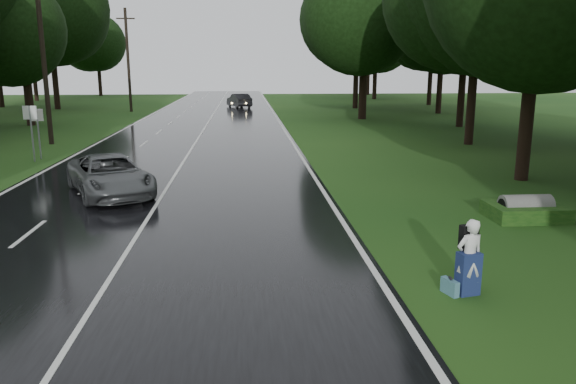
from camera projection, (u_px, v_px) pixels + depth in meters
name	position (u px, v px, depth m)	size (l,w,h in m)	color
ground	(125.00, 256.00, 13.44)	(160.00, 160.00, 0.00)	#214715
road	(195.00, 143.00, 32.87)	(12.00, 140.00, 0.04)	black
lane_center	(195.00, 143.00, 32.87)	(0.12, 140.00, 0.01)	silver
grey_car	(110.00, 175.00, 19.56)	(2.34, 5.06, 1.41)	#4B4F50
far_car	(239.00, 100.00, 61.15)	(1.60, 4.58, 1.51)	black
hitchhiker	(469.00, 260.00, 11.07)	(0.65, 0.61, 1.58)	silver
suitcase	(450.00, 287.00, 11.17)	(0.13, 0.45, 0.32)	teal
culvert	(524.00, 219.00, 16.76)	(0.75, 0.75, 1.49)	slate
utility_pole_mid	(52.00, 144.00, 32.78)	(1.80, 0.28, 10.87)	black
utility_pole_far	(131.00, 112.00, 56.04)	(1.80, 0.28, 10.08)	black
road_sign_a	(35.00, 162.00, 26.69)	(0.65, 0.10, 2.69)	white
road_sign_b	(41.00, 159.00, 27.53)	(0.59, 0.10, 2.48)	white
tree_left_e	(32.00, 125.00, 43.11)	(7.72, 7.72, 12.06)	black
tree_left_f	(58.00, 109.00, 59.19)	(11.37, 11.37, 17.77)	black
tree_right_c	(521.00, 180.00, 22.49)	(8.81, 8.81, 13.76)	black
tree_right_d	(468.00, 144.00, 32.67)	(9.95, 9.95, 15.55)	black
tree_right_e	(362.00, 119.00, 48.29)	(9.38, 9.38, 14.66)	black
tree_right_f	(355.00, 108.00, 60.61)	(10.41, 10.41, 16.26)	black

